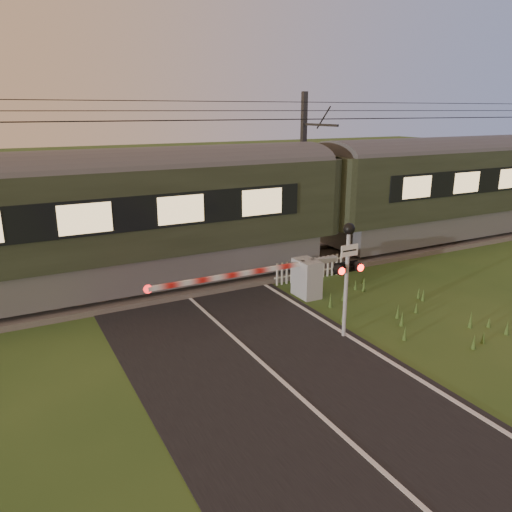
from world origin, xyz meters
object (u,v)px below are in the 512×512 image
picket_fence (310,269)px  catenary_mast (304,168)px  train (320,200)px  boom_gate (301,277)px  crossing_signal (348,260)px

picket_fence → catenary_mast: (2.34, 4.12, 3.02)m
train → catenary_mast: 2.51m
picket_fence → train: bearing=48.5°
catenary_mast → train: bearing=-106.7°
boom_gate → picket_fence: size_ratio=2.21×
crossing_signal → boom_gate: bearing=79.6°
boom_gate → crossing_signal: 3.36m
crossing_signal → catenary_mast: size_ratio=0.47×
crossing_signal → picket_fence: (1.81, 4.31, -1.73)m
boom_gate → catenary_mast: size_ratio=0.98×
boom_gate → catenary_mast: (3.60, 5.44, 2.74)m
boom_gate → catenary_mast: bearing=56.5°
crossing_signal → catenary_mast: catenary_mast is taller
crossing_signal → catenary_mast: bearing=63.8°
picket_fence → catenary_mast: catenary_mast is taller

